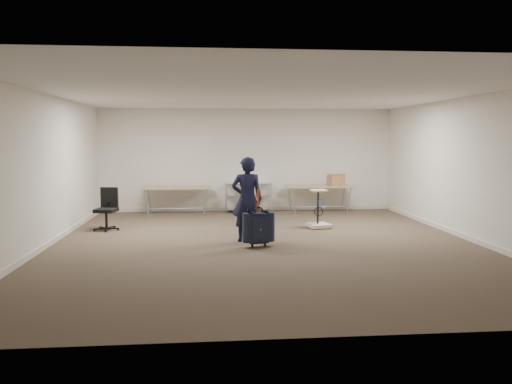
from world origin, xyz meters
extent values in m
plane|color=#413327|center=(0.00, 0.00, 0.00)|extent=(9.00, 9.00, 0.00)
plane|color=silver|center=(0.00, 4.50, 1.40)|extent=(8.00, 0.00, 8.00)
plane|color=silver|center=(0.00, -4.50, 1.40)|extent=(8.00, 0.00, 8.00)
plane|color=silver|center=(-4.00, 0.00, 1.40)|extent=(0.00, 9.00, 9.00)
plane|color=silver|center=(4.00, 0.00, 1.40)|extent=(0.00, 9.00, 9.00)
plane|color=white|center=(0.00, 0.00, 2.80)|extent=(8.00, 8.00, 0.00)
cube|color=silver|center=(0.00, 4.49, 0.05)|extent=(8.00, 0.02, 0.10)
cube|color=silver|center=(-3.99, 0.00, 0.05)|extent=(0.02, 9.00, 0.10)
cube|color=silver|center=(3.99, 0.00, 0.05)|extent=(0.02, 9.00, 0.10)
cube|color=#9D7F60|center=(-1.90, 3.95, 0.71)|extent=(1.80, 0.75, 0.03)
cylinder|color=#92969A|center=(-1.90, 3.95, 0.15)|extent=(1.50, 0.02, 0.02)
cylinder|color=#92969A|center=(-2.65, 3.65, 0.35)|extent=(0.13, 0.04, 0.69)
cylinder|color=#92969A|center=(-1.15, 3.65, 0.35)|extent=(0.13, 0.04, 0.69)
cylinder|color=#92969A|center=(-2.65, 4.25, 0.35)|extent=(0.13, 0.04, 0.69)
cylinder|color=#92969A|center=(-1.15, 4.25, 0.35)|extent=(0.13, 0.04, 0.69)
cube|color=#9D7F60|center=(1.90, 3.95, 0.71)|extent=(1.80, 0.75, 0.03)
cylinder|color=#92969A|center=(1.90, 3.95, 0.15)|extent=(1.50, 0.02, 0.02)
cylinder|color=#92969A|center=(1.15, 3.65, 0.35)|extent=(0.13, 0.04, 0.69)
cylinder|color=#92969A|center=(2.65, 3.65, 0.35)|extent=(0.13, 0.04, 0.69)
cylinder|color=#92969A|center=(1.15, 4.25, 0.35)|extent=(0.13, 0.04, 0.69)
cylinder|color=#92969A|center=(2.65, 4.25, 0.35)|extent=(0.13, 0.04, 0.69)
cylinder|color=silver|center=(-0.60, 3.98, 0.40)|extent=(0.02, 0.02, 0.80)
cylinder|color=silver|center=(0.60, 3.98, 0.40)|extent=(0.02, 0.02, 0.80)
cylinder|color=silver|center=(-0.60, 4.42, 0.40)|extent=(0.02, 0.02, 0.80)
cylinder|color=silver|center=(0.60, 4.42, 0.40)|extent=(0.02, 0.02, 0.80)
cube|color=silver|center=(0.00, 4.20, 0.10)|extent=(1.20, 0.45, 0.02)
cube|color=silver|center=(0.00, 4.20, 0.45)|extent=(1.20, 0.45, 0.02)
cube|color=silver|center=(0.00, 4.20, 0.78)|extent=(1.20, 0.45, 0.01)
imported|color=black|center=(-0.32, 0.29, 0.82)|extent=(0.61, 0.41, 1.64)
cube|color=black|center=(-0.15, -0.25, 0.37)|extent=(0.43, 0.30, 0.53)
cube|color=black|center=(-0.15, -0.23, 0.09)|extent=(0.38, 0.23, 0.03)
cylinder|color=black|center=(-0.27, -0.28, 0.04)|extent=(0.04, 0.08, 0.07)
cylinder|color=black|center=(-0.02, -0.23, 0.04)|extent=(0.04, 0.08, 0.07)
torus|color=black|center=(-0.15, -0.25, 0.67)|extent=(0.17, 0.06, 0.17)
cube|color=#E8410C|center=(-0.15, -0.23, 0.86)|extent=(0.04, 0.01, 0.41)
cylinder|color=black|center=(-3.28, 1.76, 0.04)|extent=(0.56, 0.56, 0.08)
cylinder|color=black|center=(-3.28, 1.76, 0.23)|extent=(0.06, 0.06, 0.37)
cube|color=black|center=(-3.28, 1.76, 0.44)|extent=(0.50, 0.50, 0.07)
cube|color=black|center=(-3.24, 1.96, 0.70)|extent=(0.39, 0.13, 0.45)
cube|color=#EDE6CC|center=(1.38, 1.61, 0.06)|extent=(0.55, 0.55, 0.07)
cylinder|color=black|center=(1.20, 1.43, 0.02)|extent=(0.06, 0.06, 0.04)
cylinder|color=black|center=(1.38, 1.66, 0.46)|extent=(0.05, 0.05, 0.74)
cube|color=#EDE6CC|center=(1.38, 1.61, 0.84)|extent=(0.38, 0.34, 0.04)
torus|color=blue|center=(1.43, 1.54, 0.56)|extent=(0.25, 0.14, 0.23)
cube|color=#A27C4B|center=(2.36, 3.93, 0.88)|extent=(0.47, 0.40, 0.30)
camera|label=1|loc=(-1.01, -9.20, 1.96)|focal=35.00mm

